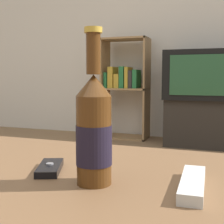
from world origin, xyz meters
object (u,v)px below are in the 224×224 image
television (210,75)px  bookshelf (124,85)px  beer_bottle (94,130)px  remote_control (193,184)px  cell_phone (50,168)px  tv_stand (208,122)px

television → bookshelf: bearing=173.8°
beer_bottle → bookshelf: bearing=106.2°
beer_bottle → remote_control: beer_bottle is taller
remote_control → cell_phone: bearing=176.3°
remote_control → television: bearing=89.8°
television → beer_bottle: size_ratio=2.96×
bookshelf → beer_bottle: bearing=-73.8°
tv_stand → bookshelf: bearing=174.0°
remote_control → tv_stand: bearing=89.8°
bookshelf → television: bearing=-6.2°
television → beer_bottle: (-0.09, -2.73, -0.11)m
tv_stand → television: 0.47m
bookshelf → cell_phone: bearing=-75.9°
tv_stand → bookshelf: 0.99m
tv_stand → cell_phone: 2.71m
tv_stand → beer_bottle: beer_bottle is taller
beer_bottle → remote_control: 0.20m
remote_control → bookshelf: bearing=107.7°
cell_phone → remote_control: bearing=-23.3°
beer_bottle → cell_phone: beer_bottle is taller
bookshelf → tv_stand: bearing=-6.0°
beer_bottle → remote_control: (0.18, 0.03, -0.09)m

